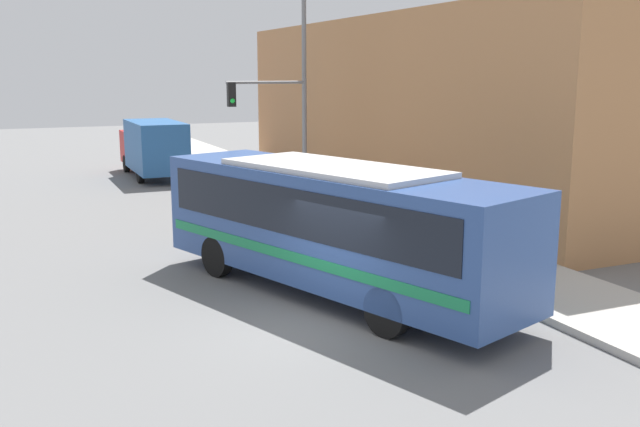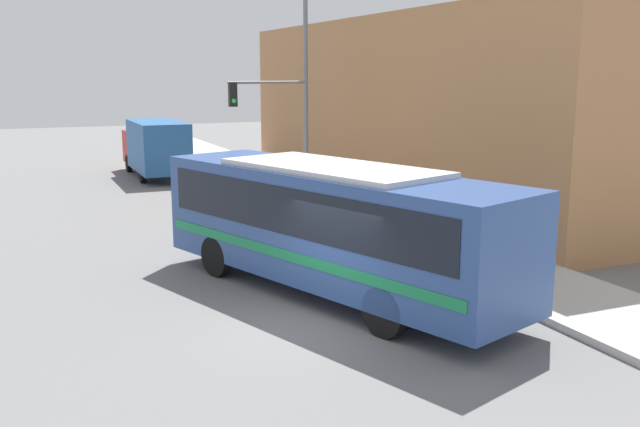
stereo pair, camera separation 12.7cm
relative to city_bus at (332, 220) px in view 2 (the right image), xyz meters
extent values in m
plane|color=slate|center=(-1.23, -1.87, -1.82)|extent=(120.00, 120.00, 0.00)
cube|color=#B7B2A8|center=(4.83, 18.13, -1.73)|extent=(3.12, 70.00, 0.17)
cube|color=#B27A4C|center=(9.39, 11.53, 1.90)|extent=(6.00, 24.79, 7.45)
cube|color=#2D4C8C|center=(0.00, 0.00, -0.10)|extent=(5.74, 10.43, 2.55)
cube|color=black|center=(0.00, 0.00, 0.36)|extent=(5.51, 9.68, 1.08)
cube|color=#197F4C|center=(0.00, 0.00, -0.66)|extent=(5.64, 10.06, 0.24)
cube|color=silver|center=(0.00, 0.00, 1.23)|extent=(4.06, 6.05, 0.16)
cylinder|color=black|center=(0.07, 3.35, -1.29)|extent=(0.61, 1.09, 1.06)
cylinder|color=black|center=(-2.11, 2.60, -1.29)|extent=(0.61, 1.09, 1.06)
cylinder|color=black|center=(2.00, -2.27, -1.29)|extent=(0.61, 1.09, 1.06)
cylinder|color=black|center=(-0.18, -3.01, -1.29)|extent=(0.61, 1.09, 1.06)
cube|color=#265999|center=(-0.15, 20.51, -0.16)|extent=(2.27, 5.19, 2.41)
cube|color=#B21919|center=(-0.15, 24.12, -0.52)|extent=(2.15, 2.02, 1.70)
cylinder|color=black|center=(-1.13, 23.76, -1.37)|extent=(0.25, 0.90, 0.90)
cylinder|color=black|center=(-1.13, 19.54, -1.37)|extent=(0.25, 0.90, 0.90)
cylinder|color=red|center=(3.87, 1.54, -1.39)|extent=(0.21, 0.21, 0.52)
sphere|color=red|center=(3.87, 1.54, -1.06)|extent=(0.20, 0.20, 0.20)
cylinder|color=red|center=(3.87, 1.43, -1.36)|extent=(0.09, 0.12, 0.09)
cylinder|color=slate|center=(4.02, 11.35, 0.77)|extent=(0.16, 0.16, 4.83)
cylinder|color=slate|center=(2.42, 11.35, 3.04)|extent=(3.20, 0.11, 0.11)
cube|color=black|center=(1.02, 11.35, 2.59)|extent=(0.30, 0.24, 0.90)
sphere|color=#19D83F|center=(1.02, 11.21, 2.36)|extent=(0.18, 0.18, 0.18)
cylinder|color=slate|center=(3.87, 7.18, -1.14)|extent=(0.06, 0.06, 1.01)
cylinder|color=#4C4C51|center=(3.87, 7.18, -0.53)|extent=(0.14, 0.14, 0.22)
cylinder|color=slate|center=(4.12, 11.63, 2.59)|extent=(0.18, 0.18, 8.47)
cylinder|color=#23283D|center=(5.05, 6.76, -1.22)|extent=(0.28, 0.28, 0.84)
cylinder|color=#B22D33|center=(5.05, 6.76, -0.45)|extent=(0.34, 0.34, 0.70)
sphere|color=tan|center=(5.05, 6.76, 0.02)|extent=(0.23, 0.23, 0.23)
camera|label=1|loc=(-6.91, -14.93, 3.43)|focal=40.00mm
camera|label=2|loc=(-6.80, -14.98, 3.43)|focal=40.00mm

